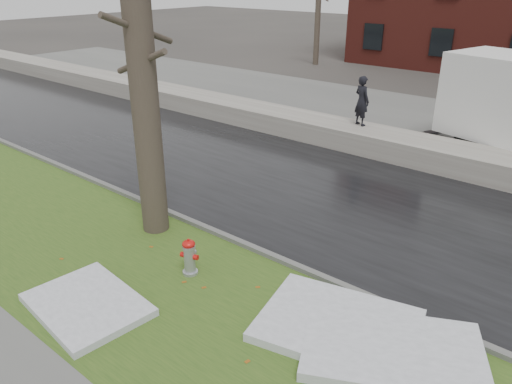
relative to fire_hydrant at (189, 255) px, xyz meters
The scene contains 14 objects.
ground 0.70m from the fire_hydrant, 76.25° to the left, with size 120.00×120.00×0.00m, color #47423D.
verge 0.87m from the fire_hydrant, 80.30° to the right, with size 60.00×4.50×0.04m, color #2F4E1A.
road 5.04m from the fire_hydrant, 88.56° to the left, with size 60.00×7.00×0.03m, color black.
parking_lot 13.52m from the fire_hydrant, 89.47° to the left, with size 60.00×9.00×0.03m, color slate.
curb 1.57m from the fire_hydrant, 85.25° to the left, with size 60.00×0.15×0.14m, color slate.
snowbank 9.22m from the fire_hydrant, 89.22° to the left, with size 60.00×1.60×0.75m, color #A7A399.
bg_tree_left 25.62m from the fire_hydrant, 117.81° to the left, with size 1.40×1.62×6.50m.
bg_tree_center 27.31m from the fire_hydrant, 102.49° to the left, with size 1.40×1.62×6.50m.
fire_hydrant is the anchor object (origin of this frame).
tree 4.04m from the fire_hydrant, 158.09° to the left, with size 1.57×1.87×7.56m.
worker 9.65m from the fire_hydrant, 98.70° to the left, with size 0.62×0.40×1.69m, color black.
snow_patch_near 3.24m from the fire_hydrant, ahead, with size 2.60×2.00×0.16m, color white.
snow_patch_far 2.11m from the fire_hydrant, 107.00° to the right, with size 2.20×1.60×0.14m, color white.
snow_patch_side 4.24m from the fire_hydrant, ahead, with size 2.80×1.80×0.18m, color white.
Camera 1 is at (6.37, -6.25, 5.65)m, focal length 35.00 mm.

